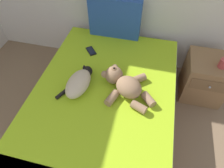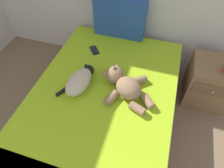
# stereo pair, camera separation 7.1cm
# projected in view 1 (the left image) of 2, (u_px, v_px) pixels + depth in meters

# --- Properties ---
(bed) EXTENTS (1.34, 2.00, 0.49)m
(bed) POSITION_uv_depth(u_px,v_px,m) (103.00, 111.00, 1.95)
(bed) COLOR olive
(bed) RESTS_ON ground_plane
(patterned_cushion) EXTENTS (0.58, 0.12, 0.46)m
(patterned_cushion) POSITION_uv_depth(u_px,v_px,m) (115.00, 18.00, 2.18)
(patterned_cushion) COLOR #264C99
(patterned_cushion) RESTS_ON bed
(cat) EXTENTS (0.28, 0.42, 0.15)m
(cat) POSITION_uv_depth(u_px,v_px,m) (79.00, 82.00, 1.77)
(cat) COLOR #C6B293
(cat) RESTS_ON bed
(teddy_bear) EXTENTS (0.53, 0.45, 0.18)m
(teddy_bear) POSITION_uv_depth(u_px,v_px,m) (124.00, 84.00, 1.75)
(teddy_bear) COLOR #937051
(teddy_bear) RESTS_ON bed
(cell_phone) EXTENTS (0.15, 0.16, 0.01)m
(cell_phone) POSITION_uv_depth(u_px,v_px,m) (91.00, 51.00, 2.15)
(cell_phone) COLOR black
(cell_phone) RESTS_ON bed
(nightstand) EXTENTS (0.45, 0.46, 0.52)m
(nightstand) POSITION_uv_depth(u_px,v_px,m) (204.00, 78.00, 2.21)
(nightstand) COLOR olive
(nightstand) RESTS_ON ground_plane
(mug) EXTENTS (0.12, 0.08, 0.09)m
(mug) POSITION_uv_depth(u_px,v_px,m) (224.00, 63.00, 1.93)
(mug) COLOR #B23F3F
(mug) RESTS_ON nightstand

